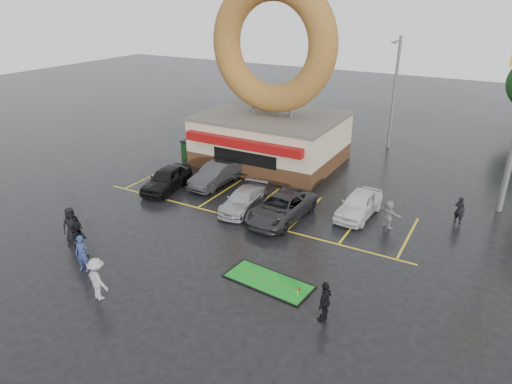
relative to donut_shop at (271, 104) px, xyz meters
The scene contains 18 objects.
ground 14.04m from the donut_shop, 76.98° to the right, with size 120.00×120.00×0.00m, color black.
donut_shop is the anchor object (origin of this frame).
streetlight_left 9.87m from the donut_shop, 135.22° to the left, with size 0.40×2.21×9.00m.
streetlight_mid 10.59m from the donut_shop, 48.62° to the left, with size 0.40×2.21×9.00m.
car_black 9.65m from the donut_shop, 112.77° to the right, with size 1.79×4.44×1.51m, color black.
car_dgrey 7.13m from the donut_shop, 100.05° to the right, with size 1.57×4.50×1.48m, color #2B2C2E.
car_silver 9.54m from the donut_shop, 73.24° to the right, with size 1.72×4.23×1.23m, color #A5A6AA.
car_grey 10.48m from the donut_shop, 58.84° to the right, with size 2.38×5.17×1.44m, color #2A2A2C.
car_white 11.20m from the donut_shop, 33.31° to the right, with size 1.73×4.31×1.47m, color silver.
person_blue 18.09m from the donut_shop, 91.93° to the right, with size 0.66×0.43×1.80m, color navy.
person_blackjkt 17.33m from the donut_shop, 96.07° to the right, with size 0.90×0.70×1.85m, color black.
person_hoodie 19.29m from the donut_shop, 84.93° to the right, with size 1.24×0.71×1.92m, color #99989B.
person_bystander 16.77m from the donut_shop, 101.35° to the right, with size 0.95×0.62×1.94m, color black.
person_cameraman 19.09m from the donut_shop, 55.80° to the right, with size 1.03×0.43×1.75m, color black.
person_walker_near 13.00m from the donut_shop, 30.79° to the right, with size 1.49×0.48×1.61m, color gray.
person_walker_far 15.03m from the donut_shop, 15.58° to the right, with size 0.58×0.38×1.59m, color black.
dumpster 7.12m from the donut_shop, 158.15° to the right, with size 1.80×1.20×1.30m, color #1A451C.
putting_green 16.74m from the donut_shop, 62.65° to the right, with size 4.20×2.12×0.51m.
Camera 1 is at (12.39, -16.67, 11.96)m, focal length 32.00 mm.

